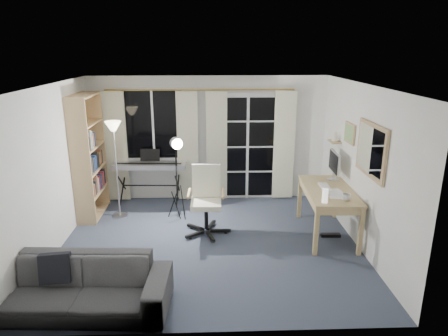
# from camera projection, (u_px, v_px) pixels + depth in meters

# --- Properties ---
(floor) EXTENTS (4.50, 4.00, 0.02)m
(floor) POSITION_uv_depth(u_px,v_px,m) (210.00, 244.00, 6.14)
(floor) COLOR #373F51
(floor) RESTS_ON ground
(window) EXTENTS (1.20, 0.08, 1.40)m
(window) POSITION_uv_depth(u_px,v_px,m) (153.00, 124.00, 7.56)
(window) COLOR white
(window) RESTS_ON floor
(french_door) EXTENTS (1.32, 0.09, 2.11)m
(french_door) POSITION_uv_depth(u_px,v_px,m) (247.00, 148.00, 7.76)
(french_door) COLOR white
(french_door) RESTS_ON floor
(curtains) EXTENTS (3.60, 0.07, 2.13)m
(curtains) POSITION_uv_depth(u_px,v_px,m) (202.00, 146.00, 7.62)
(curtains) COLOR gold
(curtains) RESTS_ON floor
(bookshelf) EXTENTS (0.35, 1.00, 2.16)m
(bookshelf) POSITION_uv_depth(u_px,v_px,m) (86.00, 160.00, 6.93)
(bookshelf) COLOR #A88158
(bookshelf) RESTS_ON floor
(torchiere_lamp) EXTENTS (0.33, 0.33, 1.71)m
(torchiere_lamp) POSITION_uv_depth(u_px,v_px,m) (114.00, 141.00, 6.74)
(torchiere_lamp) COLOR #B2B2B7
(torchiere_lamp) RESTS_ON floor
(keyboard_piano) EXTENTS (1.38, 0.71, 0.99)m
(keyboard_piano) POSITION_uv_depth(u_px,v_px,m) (150.00, 166.00, 7.51)
(keyboard_piano) COLOR black
(keyboard_piano) RESTS_ON floor
(studio_light) EXTENTS (0.34, 0.34, 1.50)m
(studio_light) POSITION_uv_depth(u_px,v_px,m) (176.00, 153.00, 6.67)
(studio_light) COLOR black
(studio_light) RESTS_ON floor
(office_chair) EXTENTS (0.73, 0.77, 1.10)m
(office_chair) POSITION_uv_depth(u_px,v_px,m) (206.00, 193.00, 6.41)
(office_chair) COLOR black
(office_chair) RESTS_ON floor
(desk) EXTENTS (0.78, 1.47, 0.77)m
(desk) POSITION_uv_depth(u_px,v_px,m) (329.00, 195.00, 6.27)
(desk) COLOR #A38453
(desk) RESTS_ON floor
(monitor) EXTENTS (0.19, 0.56, 0.48)m
(monitor) POSITION_uv_depth(u_px,v_px,m) (334.00, 163.00, 6.59)
(monitor) COLOR silver
(monitor) RESTS_ON desk
(desk_clutter) EXTENTS (0.48, 0.87, 0.98)m
(desk_clutter) POSITION_uv_depth(u_px,v_px,m) (328.00, 204.00, 6.06)
(desk_clutter) COLOR white
(desk_clutter) RESTS_ON desk
(mug) EXTENTS (0.13, 0.11, 0.13)m
(mug) POSITION_uv_depth(u_px,v_px,m) (346.00, 197.00, 5.75)
(mug) COLOR silver
(mug) RESTS_ON desk
(wall_mirror) EXTENTS (0.04, 0.94, 0.74)m
(wall_mirror) POSITION_uv_depth(u_px,v_px,m) (371.00, 150.00, 5.43)
(wall_mirror) COLOR #A88158
(wall_mirror) RESTS_ON floor
(framed_print) EXTENTS (0.03, 0.42, 0.32)m
(framed_print) POSITION_uv_depth(u_px,v_px,m) (350.00, 133.00, 6.28)
(framed_print) COLOR #A88158
(framed_print) RESTS_ON floor
(wall_shelf) EXTENTS (0.16, 0.30, 0.18)m
(wall_shelf) POSITION_uv_depth(u_px,v_px,m) (335.00, 138.00, 6.81)
(wall_shelf) COLOR #A88158
(wall_shelf) RESTS_ON floor
(sofa) EXTENTS (2.06, 0.70, 0.80)m
(sofa) POSITION_uv_depth(u_px,v_px,m) (78.00, 278.00, 4.49)
(sofa) COLOR #2D2D30
(sofa) RESTS_ON floor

